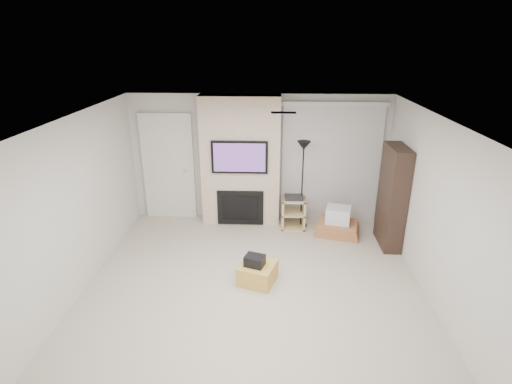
{
  "coord_description": "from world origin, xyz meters",
  "views": [
    {
      "loc": [
        0.24,
        -4.77,
        3.49
      ],
      "look_at": [
        0.0,
        1.2,
        1.15
      ],
      "focal_mm": 28.0,
      "sensor_mm": 36.0,
      "label": 1
    }
  ],
  "objects_px": {
    "floor_lamp": "(303,160)",
    "bookshelf": "(393,197)",
    "av_stand": "(293,211)",
    "box_stack": "(338,224)",
    "ottoman": "(258,273)"
  },
  "relations": [
    {
      "from": "ottoman",
      "to": "floor_lamp",
      "type": "relative_size",
      "value": 0.29
    },
    {
      "from": "av_stand",
      "to": "box_stack",
      "type": "height_order",
      "value": "av_stand"
    },
    {
      "from": "floor_lamp",
      "to": "av_stand",
      "type": "bearing_deg",
      "value": -155.72
    },
    {
      "from": "av_stand",
      "to": "box_stack",
      "type": "bearing_deg",
      "value": -15.99
    },
    {
      "from": "ottoman",
      "to": "bookshelf",
      "type": "distance_m",
      "value": 2.73
    },
    {
      "from": "floor_lamp",
      "to": "av_stand",
      "type": "height_order",
      "value": "floor_lamp"
    },
    {
      "from": "bookshelf",
      "to": "ottoman",
      "type": "bearing_deg",
      "value": -150.57
    },
    {
      "from": "floor_lamp",
      "to": "av_stand",
      "type": "relative_size",
      "value": 2.59
    },
    {
      "from": "floor_lamp",
      "to": "av_stand",
      "type": "xyz_separation_m",
      "value": [
        -0.15,
        -0.07,
        -1.0
      ]
    },
    {
      "from": "ottoman",
      "to": "box_stack",
      "type": "height_order",
      "value": "box_stack"
    },
    {
      "from": "floor_lamp",
      "to": "box_stack",
      "type": "xyz_separation_m",
      "value": [
        0.67,
        -0.31,
        -1.14
      ]
    },
    {
      "from": "floor_lamp",
      "to": "ottoman",
      "type": "bearing_deg",
      "value": -111.66
    },
    {
      "from": "floor_lamp",
      "to": "bookshelf",
      "type": "relative_size",
      "value": 0.95
    },
    {
      "from": "floor_lamp",
      "to": "box_stack",
      "type": "bearing_deg",
      "value": -24.39
    },
    {
      "from": "box_stack",
      "to": "av_stand",
      "type": "bearing_deg",
      "value": 164.01
    }
  ]
}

